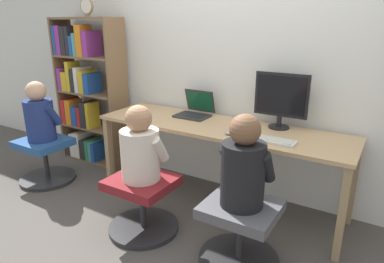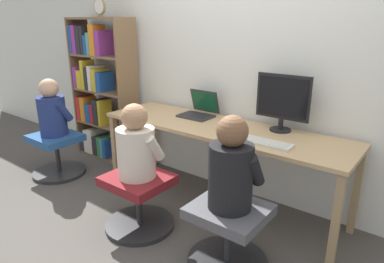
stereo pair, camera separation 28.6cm
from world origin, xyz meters
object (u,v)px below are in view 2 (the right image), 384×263
(office_chair_left, at_px, (228,234))
(person_at_monitor, at_px, (231,168))
(laptop, at_px, (199,111))
(desk_clock, at_px, (100,7))
(office_chair_side, at_px, (57,153))
(person_near_shelf, at_px, (52,111))
(desktop_monitor, at_px, (282,101))
(office_chair_right, at_px, (139,200))
(person_at_laptop, at_px, (136,146))
(bookshelf, at_px, (97,92))
(keyboard, at_px, (261,142))

(office_chair_left, relative_size, person_at_monitor, 0.91)
(laptop, xyz_separation_m, person_at_monitor, (0.83, -0.79, -0.07))
(desk_clock, xyz_separation_m, office_chair_side, (-0.17, -0.58, -1.48))
(laptop, xyz_separation_m, person_near_shelf, (-1.38, -0.66, -0.08))
(desktop_monitor, bearing_deg, office_chair_right, -130.61)
(desktop_monitor, xyz_separation_m, person_at_laptop, (-0.75, -0.88, -0.29))
(person_at_monitor, height_order, bookshelf, bookshelf)
(office_chair_right, bearing_deg, keyboard, 33.82)
(person_at_monitor, xyz_separation_m, desk_clock, (-2.05, 0.70, 1.01))
(bookshelf, bearing_deg, keyboard, -7.34)
(office_chair_right, height_order, person_near_shelf, person_near_shelf)
(bookshelf, xyz_separation_m, office_chair_side, (0.07, -0.64, -0.55))
(bookshelf, bearing_deg, laptop, 1.13)
(desk_clock, bearing_deg, person_at_monitor, -18.78)
(laptop, distance_m, office_chair_side, 1.63)
(office_chair_right, distance_m, person_at_laptop, 0.45)
(office_chair_side, bearing_deg, desk_clock, 73.47)
(office_chair_left, height_order, office_chair_right, same)
(laptop, xyz_separation_m, bookshelf, (-1.46, -0.03, 0.01))
(office_chair_left, bearing_deg, bookshelf, 161.59)
(person_near_shelf, bearing_deg, office_chair_left, -3.31)
(person_at_laptop, bearing_deg, bookshelf, 151.66)
(person_near_shelf, bearing_deg, keyboard, 8.93)
(laptop, bearing_deg, office_chair_right, -87.73)
(person_near_shelf, bearing_deg, office_chair_side, -90.00)
(person_near_shelf, bearing_deg, desktop_monitor, 18.05)
(laptop, height_order, office_chair_right, laptop)
(keyboard, xyz_separation_m, person_near_shelf, (-2.19, -0.34, -0.05))
(desktop_monitor, bearing_deg, desk_clock, -176.12)
(person_at_laptop, height_order, bookshelf, bookshelf)
(office_chair_right, relative_size, office_chair_side, 1.00)
(office_chair_right, height_order, person_at_monitor, person_at_monitor)
(person_at_laptop, bearing_deg, desktop_monitor, 49.28)
(person_at_laptop, relative_size, person_near_shelf, 0.97)
(office_chair_left, distance_m, desk_clock, 2.62)
(desk_clock, relative_size, office_chair_side, 0.34)
(person_at_laptop, bearing_deg, office_chair_side, 173.35)
(laptop, bearing_deg, office_chair_left, -43.48)
(office_chair_left, relative_size, desk_clock, 2.92)
(keyboard, xyz_separation_m, person_at_laptop, (-0.77, -0.51, -0.06))
(desktop_monitor, distance_m, keyboard, 0.43)
(office_chair_left, height_order, bookshelf, bookshelf)
(desktop_monitor, distance_m, office_chair_right, 1.38)
(office_chair_right, relative_size, person_at_laptop, 0.97)
(person_at_monitor, distance_m, person_at_laptop, 0.80)
(office_chair_right, bearing_deg, desktop_monitor, 49.39)
(keyboard, height_order, person_at_laptop, person_at_laptop)
(keyboard, relative_size, person_near_shelf, 0.76)
(office_chair_left, bearing_deg, desktop_monitor, 93.22)
(laptop, relative_size, keyboard, 0.67)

